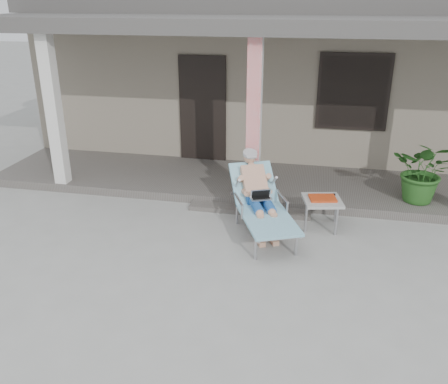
# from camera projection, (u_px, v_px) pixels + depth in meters

# --- Properties ---
(ground) EXTENTS (60.00, 60.00, 0.00)m
(ground) POSITION_uv_depth(u_px,v_px,m) (228.00, 271.00, 6.16)
(ground) COLOR #9E9E99
(ground) RESTS_ON ground
(house) EXTENTS (10.40, 5.40, 3.30)m
(house) POSITION_uv_depth(u_px,v_px,m) (280.00, 70.00, 11.40)
(house) COLOR gray
(house) RESTS_ON ground
(porch_deck) EXTENTS (10.00, 2.00, 0.15)m
(porch_deck) POSITION_uv_depth(u_px,v_px,m) (259.00, 183.00, 8.85)
(porch_deck) COLOR #605B56
(porch_deck) RESTS_ON ground
(porch_overhang) EXTENTS (10.00, 2.30, 2.85)m
(porch_overhang) POSITION_uv_depth(u_px,v_px,m) (263.00, 30.00, 7.76)
(porch_overhang) COLOR silver
(porch_overhang) RESTS_ON porch_deck
(porch_step) EXTENTS (2.00, 0.30, 0.07)m
(porch_step) POSITION_uv_depth(u_px,v_px,m) (249.00, 210.00, 7.82)
(porch_step) COLOR #605B56
(porch_step) RESTS_ON ground
(lounger) EXTENTS (1.29, 1.84, 1.16)m
(lounger) POSITION_uv_depth(u_px,v_px,m) (260.00, 186.00, 6.98)
(lounger) COLOR #B7B7BC
(lounger) RESTS_ON ground
(side_table) EXTENTS (0.66, 0.66, 0.50)m
(side_table) POSITION_uv_depth(u_px,v_px,m) (322.00, 202.00, 7.17)
(side_table) COLOR #A9A9A4
(side_table) RESTS_ON ground
(potted_palm) EXTENTS (1.20, 1.13, 1.06)m
(potted_palm) POSITION_uv_depth(u_px,v_px,m) (424.00, 171.00, 7.67)
(potted_palm) COLOR #26591E
(potted_palm) RESTS_ON porch_deck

